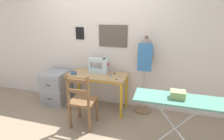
{
  "coord_description": "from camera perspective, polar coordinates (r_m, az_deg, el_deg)",
  "views": [
    {
      "loc": [
        1.15,
        -2.64,
        1.79
      ],
      "look_at": [
        0.3,
        0.24,
        0.84
      ],
      "focal_mm": 28.0,
      "sensor_mm": 36.0,
      "label": 1
    }
  ],
  "objects": [
    {
      "name": "ground_plane",
      "position": [
        3.39,
        -6.14,
        -14.35
      ],
      "size": [
        14.0,
        14.0,
        0.0
      ],
      "primitive_type": "plane",
      "color": "gray"
    },
    {
      "name": "wall_back",
      "position": [
        3.47,
        -3.08,
        9.05
      ],
      "size": [
        10.0,
        0.07,
        2.55
      ],
      "color": "silver",
      "rests_on": "ground_plane"
    },
    {
      "name": "sewing_table",
      "position": [
        3.32,
        -4.86,
        -2.99
      ],
      "size": [
        1.12,
        0.52,
        0.72
      ],
      "color": "tan",
      "rests_on": "ground_plane"
    },
    {
      "name": "sewing_machine",
      "position": [
        3.35,
        -4.07,
        1.3
      ],
      "size": [
        0.39,
        0.16,
        0.31
      ],
      "color": "silver",
      "rests_on": "sewing_table"
    },
    {
      "name": "fabric_bowl",
      "position": [
        3.37,
        -12.41,
        -0.93
      ],
      "size": [
        0.11,
        0.11,
        0.05
      ],
      "color": "teal",
      "rests_on": "sewing_table"
    },
    {
      "name": "scissors",
      "position": [
        3.02,
        1.9,
        -3.14
      ],
      "size": [
        0.12,
        0.07,
        0.01
      ],
      "color": "silver",
      "rests_on": "sewing_table"
    },
    {
      "name": "thread_spool_near_machine",
      "position": [
        3.29,
        -0.89,
        -1.11
      ],
      "size": [
        0.03,
        0.03,
        0.04
      ],
      "color": "orange",
      "rests_on": "sewing_table"
    },
    {
      "name": "thread_spool_mid_table",
      "position": [
        3.19,
        -0.45,
        -1.75
      ],
      "size": [
        0.03,
        0.03,
        0.03
      ],
      "color": "#2875C1",
      "rests_on": "sewing_table"
    },
    {
      "name": "thread_spool_far_edge",
      "position": [
        3.28,
        0.8,
        -1.1
      ],
      "size": [
        0.03,
        0.03,
        0.04
      ],
      "color": "black",
      "rests_on": "sewing_table"
    },
    {
      "name": "wooden_chair",
      "position": [
        2.91,
        -9.67,
        -10.04
      ],
      "size": [
        0.4,
        0.38,
        0.95
      ],
      "color": "brown",
      "rests_on": "ground_plane"
    },
    {
      "name": "filing_cabinet",
      "position": [
        3.87,
        -17.75,
        -5.38
      ],
      "size": [
        0.48,
        0.51,
        0.67
      ],
      "color": "#93999E",
      "rests_on": "ground_plane"
    },
    {
      "name": "dress_form",
      "position": [
        3.17,
        10.8,
        3.28
      ],
      "size": [
        0.32,
        0.32,
        1.45
      ],
      "color": "#846647",
      "rests_on": "ground_plane"
    },
    {
      "name": "ironing_board",
      "position": [
        2.3,
        20.84,
        -9.66
      ],
      "size": [
        1.06,
        0.37,
        0.83
      ],
      "color": "#518E7A",
      "rests_on": "ground_plane"
    },
    {
      "name": "storage_box",
      "position": [
        2.27,
        20.67,
        -7.5
      ],
      "size": [
        0.18,
        0.13,
        0.09
      ],
      "color": "#8EB266",
      "rests_on": "ironing_board"
    }
  ]
}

